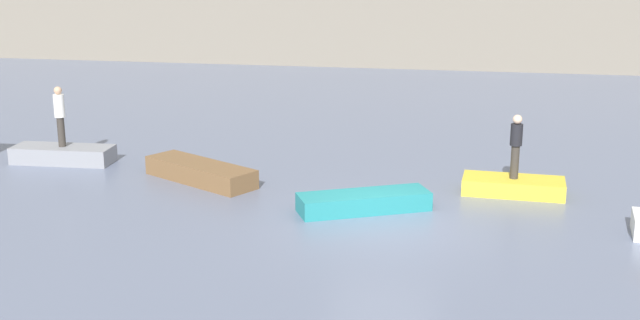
% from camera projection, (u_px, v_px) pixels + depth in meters
% --- Properties ---
extents(ground_plane, '(120.00, 120.00, 0.00)m').
position_uv_depth(ground_plane, '(384.00, 226.00, 19.12)').
color(ground_plane, slate).
extents(embankment_wall, '(80.00, 1.20, 3.92)m').
position_uv_depth(embankment_wall, '(440.00, 33.00, 43.47)').
color(embankment_wall, gray).
rests_on(embankment_wall, ground_plane).
extents(rowboat_grey, '(3.11, 1.20, 0.52)m').
position_uv_depth(rowboat_grey, '(63.00, 155.00, 24.70)').
color(rowboat_grey, gray).
rests_on(rowboat_grey, ground_plane).
extents(rowboat_brown, '(3.66, 2.71, 0.53)m').
position_uv_depth(rowboat_brown, '(200.00, 172.00, 22.74)').
color(rowboat_brown, brown).
rests_on(rowboat_brown, ground_plane).
extents(rowboat_teal, '(3.40, 2.33, 0.47)m').
position_uv_depth(rowboat_teal, '(364.00, 202.00, 20.19)').
color(rowboat_teal, teal).
rests_on(rowboat_teal, ground_plane).
extents(rowboat_yellow, '(2.73, 1.28, 0.43)m').
position_uv_depth(rowboat_yellow, '(513.00, 186.00, 21.59)').
color(rowboat_yellow, gold).
rests_on(rowboat_yellow, ground_plane).
extents(person_dark_shirt, '(0.32, 0.32, 1.74)m').
position_uv_depth(person_dark_shirt, '(516.00, 143.00, 21.28)').
color(person_dark_shirt, '#38332D').
rests_on(person_dark_shirt, rowboat_yellow).
extents(person_white_shirt, '(0.32, 0.32, 1.85)m').
position_uv_depth(person_white_shirt, '(60.00, 113.00, 24.37)').
color(person_white_shirt, '#38332D').
rests_on(person_white_shirt, rowboat_grey).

